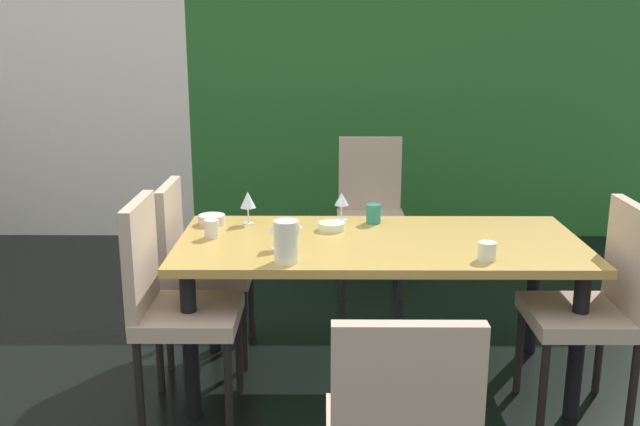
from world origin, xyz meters
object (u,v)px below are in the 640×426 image
at_px(chair_head_far, 370,206).
at_px(cup_rear, 487,251).
at_px(wine_glass_right, 342,200).
at_px(pitcher_corner, 286,241).
at_px(serving_bowl_near_window, 331,226).
at_px(cup_left, 212,229).
at_px(wine_glass_front, 248,200).
at_px(chair_left_far, 195,258).
at_px(cup_north, 373,214).
at_px(dining_table, 379,256).
at_px(wine_glass_south, 279,225).
at_px(serving_bowl_near_shelf, 212,220).
at_px(chair_right_near, 598,299).
at_px(chair_left_near, 170,297).

xyz_separation_m(chair_head_far, cup_rear, (0.39, -1.65, 0.21)).
distance_m(wine_glass_right, cup_rear, 0.89).
bearing_deg(pitcher_corner, cup_rear, 2.34).
relative_size(serving_bowl_near_window, cup_left, 1.55).
bearing_deg(wine_glass_front, chair_left_far, 176.39).
xyz_separation_m(cup_north, pitcher_corner, (-0.41, -0.63, 0.04)).
height_order(dining_table, cup_north, cup_north).
distance_m(chair_head_far, serving_bowl_near_window, 1.23).
xyz_separation_m(dining_table, wine_glass_south, (-0.47, -0.14, 0.19)).
relative_size(chair_head_far, cup_north, 10.19).
bearing_deg(serving_bowl_near_shelf, cup_left, -81.40).
xyz_separation_m(serving_bowl_near_shelf, cup_left, (0.04, -0.24, 0.02)).
bearing_deg(pitcher_corner, wine_glass_south, 102.88).
xyz_separation_m(chair_right_near, pitcher_corner, (-1.36, -0.03, 0.27)).
height_order(chair_left_near, cup_north, chair_left_near).
height_order(wine_glass_right, pitcher_corner, pitcher_corner).
height_order(chair_head_far, serving_bowl_near_shelf, chair_head_far).
distance_m(chair_right_near, serving_bowl_near_shelf, 1.87).
distance_m(serving_bowl_near_window, cup_north, 0.25).
relative_size(chair_left_near, wine_glass_front, 5.90).
bearing_deg(wine_glass_right, pitcher_corner, -110.09).
height_order(chair_head_far, cup_rear, chair_head_far).
xyz_separation_m(chair_head_far, wine_glass_south, (-0.51, -1.50, 0.28)).
bearing_deg(pitcher_corner, wine_glass_front, 110.29).
bearing_deg(chair_left_far, wine_glass_front, 86.39).
xyz_separation_m(wine_glass_south, serving_bowl_near_shelf, (-0.37, 0.42, -0.09)).
xyz_separation_m(chair_left_far, serving_bowl_near_shelf, (0.10, -0.03, 0.22)).
bearing_deg(serving_bowl_near_window, chair_head_far, 77.15).
distance_m(serving_bowl_near_window, cup_left, 0.59).
bearing_deg(cup_left, chair_left_far, 116.52).
height_order(wine_glass_south, cup_rear, wine_glass_south).
relative_size(chair_right_near, serving_bowl_near_window, 7.25).
height_order(chair_right_near, wine_glass_right, chair_right_near).
xyz_separation_m(chair_left_far, wine_glass_south, (0.47, -0.44, 0.30)).
bearing_deg(chair_left_far, wine_glass_south, 46.52).
bearing_deg(chair_right_near, dining_table, 72.26).
xyz_separation_m(chair_head_far, chair_left_far, (-0.98, -1.05, -0.02)).
bearing_deg(chair_left_far, chair_head_far, 137.16).
distance_m(wine_glass_front, serving_bowl_near_shelf, 0.21).
distance_m(chair_left_near, wine_glass_south, 0.57).
bearing_deg(chair_head_far, cup_left, 57.51).
bearing_deg(chair_left_near, dining_table, 107.71).
distance_m(wine_glass_right, cup_left, 0.71).
bearing_deg(cup_left, chair_right_near, -10.76).
bearing_deg(wine_glass_south, cup_north, 44.13).
relative_size(cup_north, cup_left, 1.13).
height_order(wine_glass_south, serving_bowl_near_shelf, wine_glass_south).
distance_m(dining_table, chair_right_near, 0.99).
relative_size(chair_left_far, chair_right_near, 0.96).
bearing_deg(serving_bowl_near_shelf, wine_glass_front, 2.99).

